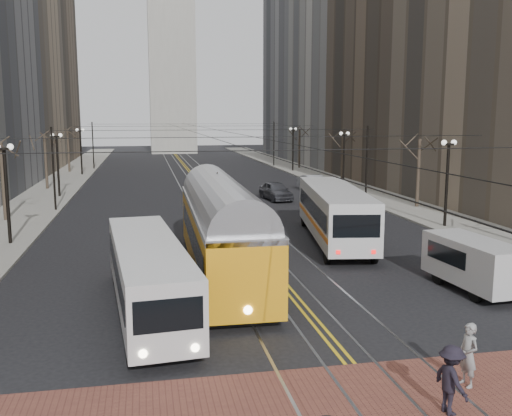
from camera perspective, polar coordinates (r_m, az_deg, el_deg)
name	(u,v)px	position (r m, az deg, el deg)	size (l,w,h in m)	color
ground	(339,351)	(18.93, 8.34, -14.00)	(260.00, 260.00, 0.00)	black
sidewalk_left	(56,188)	(62.48, -19.36, 1.92)	(5.00, 140.00, 0.15)	gray
sidewalk_right	(333,181)	(65.26, 7.71, 2.65)	(5.00, 140.00, 0.15)	gray
crosswalk_band	(393,415)	(15.60, 13.50, -19.48)	(25.00, 6.00, 0.01)	brown
streetcar_rails	(201,185)	(62.11, -5.53, 2.29)	(4.80, 130.00, 0.02)	gray
centre_lines	(201,185)	(62.11, -5.53, 2.29)	(0.42, 130.00, 0.01)	gold
building_left_far	(19,38)	(104.99, -22.59, 15.39)	(16.00, 20.00, 40.00)	brown
building_right_mid	(421,31)	(70.50, 16.21, 16.65)	(16.00, 20.00, 34.00)	brown
building_right_far	(318,46)	(107.83, 6.18, 15.84)	(16.00, 20.00, 40.00)	slate
lamp_posts	(220,174)	(45.75, -3.59, 3.38)	(27.60, 57.20, 5.60)	black
street_trees	(211,167)	(52.17, -4.53, 4.08)	(31.68, 53.28, 5.60)	#382D23
trolley_wires	(211,157)	(51.68, -4.49, 5.12)	(25.96, 120.00, 6.60)	black
transit_bus	(148,278)	(21.96, -10.72, -6.91)	(2.32, 11.15, 2.79)	silver
streetcar	(222,238)	(26.68, -3.46, -3.03)	(2.81, 15.11, 3.56)	orange
rear_bus	(334,215)	(34.00, 7.83, -0.72)	(2.70, 12.43, 3.24)	silver
cargo_van	(474,266)	(26.14, 20.93, -5.40)	(1.93, 5.03, 2.22)	#BABABA
sedan_grey	(276,191)	(50.92, 1.98, 1.73)	(1.93, 4.80, 1.64)	#404148
sedan_silver	(314,184)	(56.65, 5.86, 2.44)	(1.72, 4.93, 1.62)	#9C9DA3
pedestrian_b	(468,355)	(17.25, 20.46, -13.59)	(0.66, 0.43, 1.80)	gray
pedestrian_d	(451,380)	(15.66, 18.93, -15.94)	(1.15, 0.66, 1.79)	black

